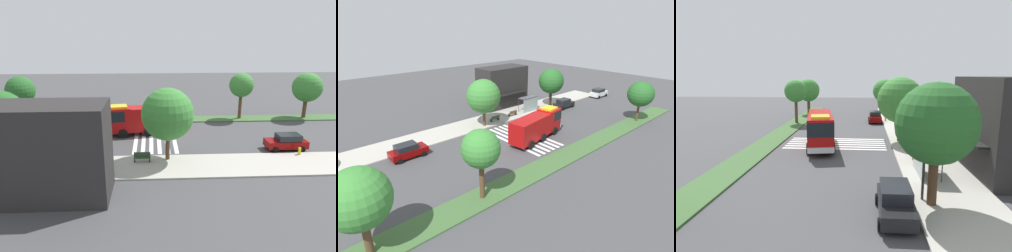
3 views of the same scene
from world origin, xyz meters
The scene contains 19 objects.
ground_plane centered at (0.00, 0.00, 0.00)m, with size 120.00×120.00×0.00m, color #424244.
sidewalk centered at (0.00, 8.55, 0.07)m, with size 60.00×5.19×0.14m, color #ADA89E.
median_strip centered at (0.00, -7.45, 0.07)m, with size 60.00×3.00×0.14m, color #3D6033.
crosswalk centered at (1.78, 0.00, 0.01)m, with size 4.95×10.72×0.01m.
fire_truck centered at (3.29, -1.49, 2.02)m, with size 9.69×3.97×3.74m.
parked_car_west centered at (-12.33, 4.75, 0.89)m, with size 4.33×2.13×1.74m.
parked_car_mid centered at (17.33, 4.75, 0.87)m, with size 4.22×2.02×1.70m.
parked_car_east centered at (29.27, 4.75, 0.91)m, with size 4.20×2.12×1.78m.
bus_stop_shelter centered at (10.97, 7.44, 1.89)m, with size 3.50×1.40×2.46m.
bench_near_shelter centered at (6.97, 7.44, 0.59)m, with size 1.60×0.50×0.90m.
bench_west_of_shelter centered at (3.10, 7.44, 0.59)m, with size 1.60×0.50×0.90m.
street_lamp centered at (15.43, 6.55, 3.64)m, with size 0.36×0.36×5.90m.
storefront_building centered at (9.80, 13.37, 3.65)m, with size 8.95×5.27×7.30m.
sidewalk_tree_west centered at (0.61, 6.95, 4.70)m, with size 5.05×5.05×7.10m.
sidewalk_tree_center centered at (16.03, 6.95, 4.81)m, with size 4.54×4.54×6.97m.
median_tree_far_west centered at (-20.28, -7.45, 4.55)m, with size 4.21×4.21×6.55m.
median_tree_west centered at (-10.63, -7.45, 4.94)m, with size 3.43×3.43×6.58m.
median_tree_center centered at (20.16, -7.45, 4.48)m, with size 3.94×3.94×6.33m.
fire_hydrant centered at (-13.03, 6.45, 0.49)m, with size 0.28×0.28×0.70m, color gold.
Camera 2 is at (-22.96, -24.52, 15.10)m, focal length 29.36 mm.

